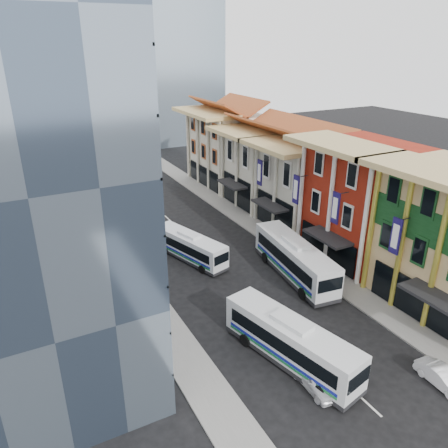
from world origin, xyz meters
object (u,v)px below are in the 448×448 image
sedan_left (315,378)px  sedan_right (443,378)px  bus_left_near (291,341)px  bus_left_far (190,246)px  office_tower (9,140)px  bus_right (295,258)px

sedan_left → sedan_right: size_ratio=1.11×
bus_left_near → bus_left_far: (0.03, 17.66, -0.25)m
office_tower → bus_right: (22.50, -2.54, -13.10)m
bus_left_far → sedan_left: bus_left_far is taller
bus_left_near → bus_left_far: bearing=77.1°
office_tower → sedan_left: 25.62m
office_tower → bus_left_near: size_ratio=2.73×
office_tower → bus_left_near: bearing=-39.5°
bus_right → sedan_right: size_ratio=3.17×
bus_left_far → bus_right: (7.50, -7.87, 0.39)m
bus_left_far → sedan_right: size_ratio=2.52×
office_tower → sedan_left: bearing=-45.3°
bus_left_far → sedan_right: bus_left_far is taller
office_tower → bus_left_near: office_tower is taller
office_tower → sedan_right: bearing=-40.2°
bus_left_near → bus_left_far: size_ratio=1.17×
office_tower → sedan_left: size_ratio=7.23×
sedan_left → sedan_right: 8.47m
bus_right → bus_left_near: bearing=-121.1°
bus_right → sedan_right: bus_right is taller
bus_left_near → bus_right: bus_right is taller
office_tower → sedan_right: (22.50, -18.98, -14.38)m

